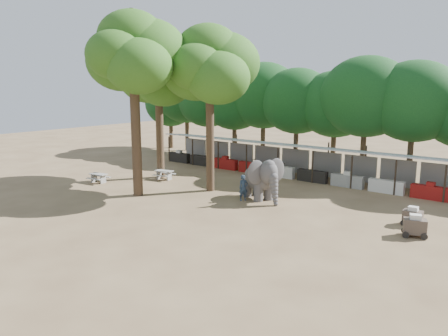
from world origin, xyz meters
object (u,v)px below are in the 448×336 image
Objects in this scene: yard_tree_center at (134,55)px; yard_tree_left at (159,73)px; cart_front at (415,226)px; cart_back at (413,216)px; picnic_table_near at (98,177)px; handler at (243,188)px; elephant at (261,179)px; picnic_table_far at (164,174)px; yard_tree_back at (210,66)px.

yard_tree_left is at bearing 120.96° from yard_tree_center.
cart_front reaches higher than cart_back.
picnic_table_near is 1.16× the size of cart_front.
handler reaches higher than cart_front.
cart_front is at bearing -74.20° from cart_back.
handler is 11.95m from picnic_table_near.
cart_front is (10.56, -0.37, -0.28)m from handler.
cart_front is at bearing 16.99° from elephant.
picnic_table_far is at bearing -33.56° from yard_tree_left.
picnic_table_far is at bearing 175.92° from yard_tree_back.
yard_tree_back reaches higher than picnic_table_near.
elephant is 1.31m from handler.
picnic_table_far is at bearing 178.24° from cart_back.
picnic_table_far is (-9.32, 0.39, -0.91)m from elephant.
handler is 1.56× the size of cart_back.
yard_tree_center is (3.00, -5.00, 1.01)m from yard_tree_left.
elephant is (10.29, -1.03, -6.83)m from yard_tree_left.
picnic_table_near is at bearing 174.58° from yard_tree_center.
cart_back reaches higher than picnic_table_near.
yard_tree_back is 8.42× the size of cart_front.
yard_tree_center reaches higher than picnic_table_near.
handler is at bearing 158.17° from cart_front.
cart_back is at bearing 1.40° from picnic_table_near.
yard_tree_left is 10.25× the size of cart_back.
yard_tree_center is at bearing -126.86° from yard_tree_back.
handler is at bearing -11.58° from yard_tree_left.
handler reaches higher than picnic_table_far.
picnic_table_near is 1.45× the size of cart_back.
picnic_table_near is at bearing 133.34° from handler.
elephant is (4.29, -0.03, -7.17)m from yard_tree_back.
cart_front is (19.12, -1.68, 0.09)m from picnic_table_far.
yard_tree_center reaches higher than elephant.
cart_front is 1.87m from cart_back.
yard_tree_center is 19.19m from cart_back.
picnic_table_near is at bearing -156.64° from yard_tree_back.
yard_tree_center is 11.04m from handler.
picnic_table_near is at bearing -115.33° from yard_tree_left.
handler is at bearing 3.38° from picnic_table_near.
picnic_table_far is 19.19m from cart_front.
yard_tree_left reaches higher than cart_front.
yard_tree_left is at bearing 170.54° from yard_tree_back.
yard_tree_left is 7.05× the size of picnic_table_near.
yard_tree_back is 16.24m from cart_front.
elephant is at bearing -14.76° from picnic_table_far.
elephant reaches higher than handler.
picnic_table_far reaches higher than picnic_table_near.
yard_tree_left is at bearing 55.67° from picnic_table_near.
yard_tree_back is at bearing -9.46° from yard_tree_left.
yard_tree_center is 9.98m from picnic_table_far.
handler is 1.07× the size of picnic_table_near.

